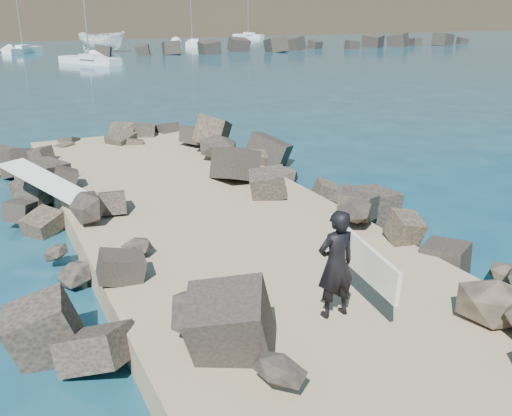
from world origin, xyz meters
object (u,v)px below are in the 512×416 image
object	(u,v)px
surfer_with_board	(339,263)
sailboat_d	(192,43)
surfboard_resting	(48,186)
boat_imported	(102,41)

from	to	relation	value
surfer_with_board	sailboat_d	distance (m)	76.13
surfboard_resting	surfer_with_board	distance (m)	8.20
surfboard_resting	surfer_with_board	bearing A→B (deg)	-97.63
surfer_with_board	sailboat_d	size ratio (longest dim) A/B	0.24
surfboard_resting	sailboat_d	bearing A→B (deg)	35.67
sailboat_d	surfer_with_board	bearing A→B (deg)	-108.26
surfboard_resting	surfer_with_board	size ratio (longest dim) A/B	1.27
surfer_with_board	boat_imported	bearing A→B (deg)	81.32
surfer_with_board	sailboat_d	xyz separation A→B (m)	(23.86, 72.29, -1.12)
surfer_with_board	sailboat_d	world-z (taller)	sailboat_d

